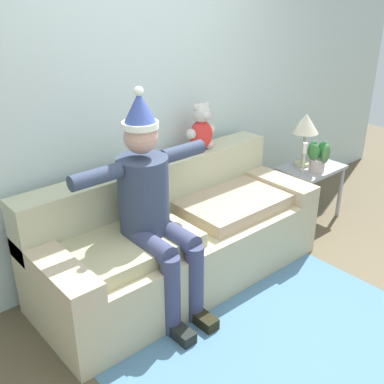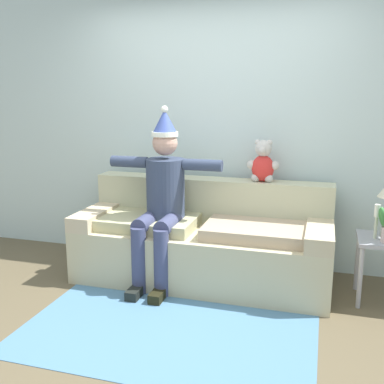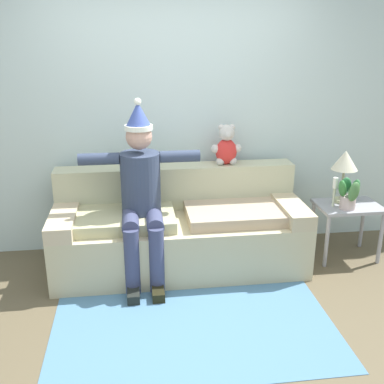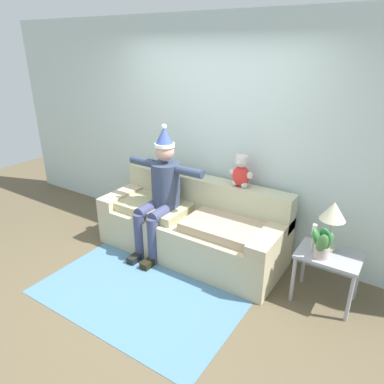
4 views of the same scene
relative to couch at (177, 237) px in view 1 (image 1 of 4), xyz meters
name	(u,v)px [view 1 (image 1 of 4)]	position (x,y,z in m)	size (l,w,h in m)	color
ground_plane	(280,346)	(0.00, -1.04, -0.35)	(10.00, 10.00, 0.00)	brown
back_wall	(132,94)	(0.00, 0.51, 1.00)	(7.00, 0.10, 2.70)	silver
couch	(177,237)	(0.00, 0.00, 0.00)	(2.23, 0.87, 0.87)	#BEB28C
person_seated	(152,205)	(-0.33, -0.17, 0.45)	(1.02, 0.77, 1.55)	#333E57
teddy_bear	(201,129)	(0.48, 0.26, 0.70)	(0.29, 0.17, 0.38)	red
side_table	(311,175)	(1.58, -0.06, 0.10)	(0.58, 0.42, 0.53)	#999AA2
table_lamp	(306,126)	(1.54, 0.02, 0.57)	(0.24, 0.24, 0.50)	#B8BA8D
potted_plant	(318,156)	(1.52, -0.15, 0.33)	(0.22, 0.25, 0.30)	#C0AAA4
candle_tall	(305,153)	(1.42, -0.08, 0.36)	(0.04, 0.04, 0.28)	beige
area_rug	(280,345)	(0.00, -1.03, -0.34)	(2.07, 1.21, 0.01)	teal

